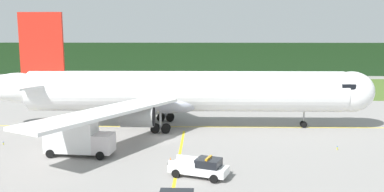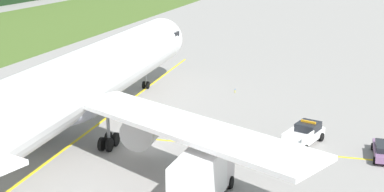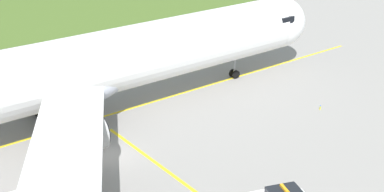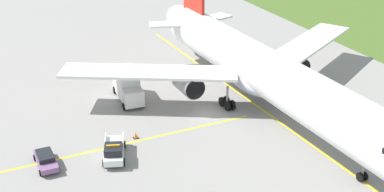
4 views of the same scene
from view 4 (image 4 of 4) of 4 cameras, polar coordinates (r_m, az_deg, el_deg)
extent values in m
plane|color=gray|center=(62.88, 1.64, -2.06)|extent=(320.00, 320.00, 0.00)
cube|color=yellow|center=(64.12, 8.05, -1.76)|extent=(69.47, 2.47, 0.01)
cube|color=yellow|center=(56.65, -8.95, -5.55)|extent=(1.37, 34.12, 0.01)
cylinder|color=white|center=(62.07, 8.32, 2.45)|extent=(43.59, 6.93, 5.58)
ellipsoid|color=white|center=(81.20, -0.92, 8.29)|extent=(9.05, 4.46, 4.18)
ellipsoid|color=#B0B4C4|center=(64.31, 7.17, 1.84)|extent=(10.25, 6.17, 3.07)
cube|color=white|center=(75.16, 12.39, 5.49)|extent=(14.98, 20.78, 0.35)
cylinder|color=#A6A6A6|center=(71.25, 10.99, 3.46)|extent=(3.98, 2.80, 2.68)
cylinder|color=black|center=(69.78, 11.95, 2.92)|extent=(0.20, 2.47, 2.47)
cube|color=white|center=(63.89, -4.74, 2.61)|extent=(13.95, 21.19, 0.35)
cylinder|color=#A6A6A6|center=(63.61, -0.41, 1.33)|extent=(3.98, 2.80, 2.68)
cylinder|color=black|center=(61.96, 0.39, 0.68)|extent=(0.20, 2.47, 2.47)
cube|color=white|center=(79.94, 2.22, 8.43)|extent=(4.58, 6.86, 0.28)
cube|color=white|center=(77.09, -2.26, 7.82)|extent=(4.25, 6.82, 0.28)
cylinder|color=gray|center=(52.30, 18.20, -7.28)|extent=(0.20, 0.20, 2.29)
cylinder|color=black|center=(53.05, 18.25, -8.27)|extent=(0.91, 0.25, 0.90)
cylinder|color=black|center=(52.73, 17.83, -8.42)|extent=(0.91, 0.25, 0.90)
cylinder|color=gray|center=(67.67, 9.22, 1.23)|extent=(0.28, 0.28, 2.29)
cylinder|color=black|center=(67.42, 9.25, 0.07)|extent=(1.21, 0.34, 1.20)
cylinder|color=black|center=(67.80, 9.73, 0.18)|extent=(1.21, 0.34, 1.20)
cylinder|color=black|center=(68.46, 8.58, 0.50)|extent=(1.21, 0.34, 1.20)
cylinder|color=black|center=(68.83, 9.07, 0.61)|extent=(1.21, 0.34, 1.20)
cylinder|color=gray|center=(64.03, 3.87, 0.13)|extent=(0.28, 0.28, 2.29)
cylinder|color=black|center=(64.12, 4.42, -0.98)|extent=(1.21, 0.34, 1.20)
cylinder|color=black|center=(63.80, 3.88, -1.10)|extent=(1.21, 0.34, 1.20)
cylinder|color=black|center=(65.22, 3.81, -0.51)|extent=(1.21, 0.34, 1.20)
cylinder|color=black|center=(64.90, 3.27, -0.63)|extent=(1.21, 0.34, 1.20)
cube|color=white|center=(54.52, -8.48, -5.91)|extent=(5.61, 3.52, 0.70)
cube|color=black|center=(53.35, -8.56, -5.77)|extent=(2.57, 2.37, 0.70)
cube|color=white|center=(55.29, -7.51, -4.70)|extent=(2.43, 0.90, 0.45)
cube|color=white|center=(55.40, -9.42, -4.77)|extent=(2.43, 0.90, 0.45)
cube|color=orange|center=(53.14, -8.59, -5.37)|extent=(0.62, 1.35, 0.16)
cylinder|color=black|center=(53.11, -7.45, -7.16)|extent=(0.80, 0.47, 0.76)
cylinder|color=black|center=(53.23, -9.60, -7.24)|extent=(0.80, 0.47, 0.76)
cylinder|color=black|center=(56.20, -7.38, -5.26)|extent=(0.80, 0.47, 0.76)
cylinder|color=black|center=(56.32, -9.40, -5.33)|extent=(0.80, 0.47, 0.76)
cube|color=silver|center=(64.24, -6.42, -0.18)|extent=(2.07, 2.53, 2.00)
cube|color=silver|center=(67.20, -7.20, 1.47)|extent=(5.40, 2.77, 3.21)
cylinder|color=#99999E|center=(66.93, -6.91, -0.19)|extent=(0.78, 0.15, 1.04)
cylinder|color=#99999E|center=(68.81, -7.33, 0.49)|extent=(0.78, 0.15, 1.04)
cylinder|color=black|center=(64.92, -5.36, -0.84)|extent=(0.92, 0.32, 0.90)
cylinder|color=black|center=(64.43, -7.41, -1.15)|extent=(0.92, 0.32, 0.90)
cylinder|color=black|center=(69.71, -6.52, 0.94)|extent=(0.92, 0.32, 0.90)
cylinder|color=black|center=(69.26, -8.45, 0.67)|extent=(0.92, 0.32, 0.90)
cube|color=slate|center=(54.52, -15.62, -6.81)|extent=(4.49, 1.80, 0.55)
cube|color=black|center=(54.46, -15.72, -6.25)|extent=(2.52, 1.56, 0.45)
cylinder|color=black|center=(53.43, -14.34, -7.68)|extent=(0.60, 0.19, 0.60)
cylinder|color=black|center=(53.24, -16.21, -8.05)|extent=(0.60, 0.19, 0.60)
cylinder|color=black|center=(56.10, -15.00, -6.12)|extent=(0.60, 0.19, 0.60)
cylinder|color=black|center=(55.91, -16.78, -6.46)|extent=(0.60, 0.19, 0.60)
cube|color=black|center=(58.09, -6.14, -4.56)|extent=(0.58, 0.58, 0.03)
cone|color=orange|center=(57.92, -6.16, -4.24)|extent=(0.44, 0.44, 0.69)
cylinder|color=yellow|center=(77.36, -6.73, 3.09)|extent=(0.10, 0.10, 0.26)
sphere|color=blue|center=(77.29, -6.73, 3.22)|extent=(0.12, 0.12, 0.12)
camera|label=1|loc=(51.85, -47.03, -1.25)|focal=36.19mm
camera|label=2|loc=(90.74, -19.06, 15.92)|focal=48.55mm
camera|label=3|loc=(66.92, -31.87, 14.51)|focal=48.92mm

